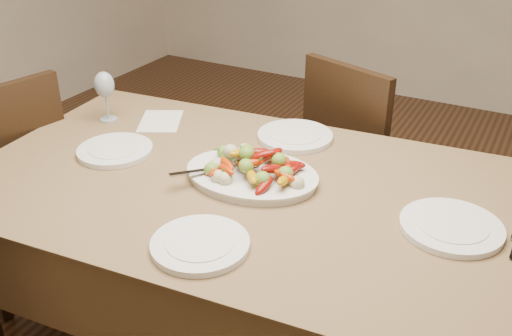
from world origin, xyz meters
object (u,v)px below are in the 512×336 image
Objects in this scene: plate_right at (451,227)px; plate_near at (200,245)px; chair_far at (369,161)px; dining_table at (256,282)px; wine_glass at (106,95)px; chair_left at (1,186)px; serving_platter at (252,176)px; plate_far at (295,136)px; plate_left at (115,150)px.

plate_right is 0.68m from plate_near.
chair_far is 3.69× the size of plate_near.
plate_right is at bearing 140.58° from chair_far.
plate_near is at bearing -85.72° from dining_table.
chair_far is at bearing 83.56° from dining_table.
wine_glass is at bearing 145.70° from plate_near.
chair_left is 3.69× the size of plate_near.
serving_platter is 0.34m from plate_far.
wine_glass is at bearing 174.24° from plate_right.
plate_right is 1.33m from wine_glass.
plate_right and plate_near have the same top height.
serving_platter is 1.50× the size of plate_right.
chair_far and chair_left have the same top height.
serving_platter is 0.61m from plate_right.
dining_table is 6.81× the size of plate_far.
plate_left is (-0.50, -0.06, -0.00)m from serving_platter.
plate_right is 1.07× the size of plate_near.
chair_left is 3.45× the size of plate_right.
chair_left reaches higher than serving_platter.
plate_right reaches higher than dining_table.
dining_table is 0.66m from plate_left.
plate_near is at bearing -81.57° from serving_platter.
plate_near is (-0.07, -1.21, 0.29)m from chair_far.
plate_left is at bearing -141.06° from plate_far.
serving_platter is at bearing 6.63° from plate_left.
plate_near is 0.94m from wine_glass.
chair_far is at bearing 39.31° from wine_glass.
plate_far is 1.05× the size of plate_near.
serving_platter is (-0.13, -0.84, 0.30)m from chair_far.
serving_platter is (-0.03, 0.03, 0.39)m from dining_table.
plate_left is 1.25× the size of wine_glass.
wine_glass is (-0.21, 0.21, 0.09)m from plate_left.
chair_far is (0.10, 0.86, 0.10)m from dining_table.
chair_left is (-1.25, -0.93, 0.00)m from chair_far.
plate_left is at bearing -176.18° from plate_right.
wine_glass is at bearing -164.85° from plate_far.
plate_near is 1.26× the size of wine_glass.
plate_left is 0.95× the size of plate_far.
chair_far is 1.00× the size of chair_left.
chair_left is 4.64× the size of wine_glass.
wine_glass is (-0.71, 0.15, 0.09)m from serving_platter.
chair_far is at bearing 74.68° from plate_far.
chair_far is 1.15m from wine_glass.
plate_far is 0.72m from plate_near.
chair_far is 0.59m from plate_far.
plate_left is at bearing 150.35° from plate_near.
dining_table is at bearing 94.28° from plate_near.
chair_far is at bearing 81.37° from serving_platter.
chair_far is 1.13m from plate_left.
plate_right is at bearing 35.37° from plate_near.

